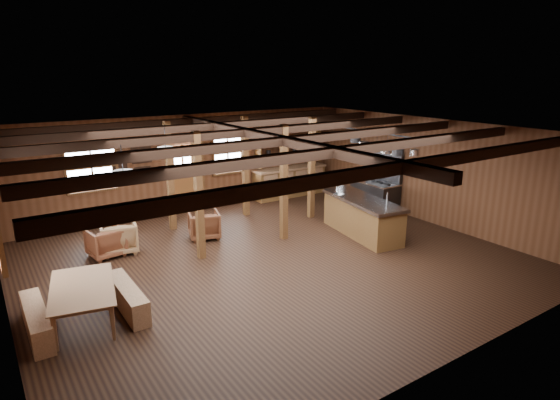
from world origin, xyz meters
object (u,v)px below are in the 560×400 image
Objects in this scene: armchair_b at (204,225)px; armchair_c at (119,237)px; kitchen_island at (362,216)px; dining_table at (86,303)px; commercial_range at (376,190)px; armchair_a at (106,242)px.

armchair_b is 2.01m from armchair_c.
dining_table is (-6.68, -0.54, -0.17)m from kitchen_island.
kitchen_island is 1.49× the size of dining_table.
dining_table is at bearing 75.79° from armchair_c.
kitchen_island is at bearing -73.92° from dining_table.
kitchen_island is 3.52× the size of armchair_b.
armchair_b is (-5.27, 0.59, -0.26)m from commercial_range.
kitchen_island is 6.70m from dining_table.
kitchen_island is at bearing 168.92° from armchair_c.
commercial_range is 5.30m from armchair_b.
dining_table is at bearing -167.25° from commercial_range.
armchair_b reaches higher than armchair_a.
dining_table is at bearing 54.20° from armchair_b.
dining_table is 2.84m from armchair_a.
kitchen_island is 3.30× the size of armchair_c.
commercial_range reaches higher than armchair_b.
commercial_range is at bearing 45.95° from kitchen_island.
armchair_c is at bearing 10.78° from armchair_b.
armchair_c is at bearing 167.12° from kitchen_island.
armchair_a is at bearing 168.78° from kitchen_island.
armchair_c is (-2.00, 0.21, 0.02)m from armchair_b.
armchair_a is (-5.70, 2.13, -0.15)m from kitchen_island.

